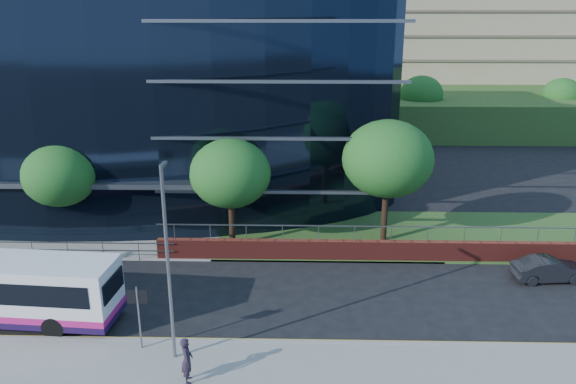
{
  "coord_description": "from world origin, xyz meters",
  "views": [
    {
      "loc": [
        11.02,
        -21.39,
        13.51
      ],
      "look_at": [
        10.3,
        8.0,
        3.79
      ],
      "focal_mm": 35.0,
      "sensor_mm": 36.0,
      "label": 1
    }
  ],
  "objects_px": {
    "tree_far_c": "(230,174)",
    "streetlight_east": "(168,259)",
    "tree_dist_e": "(421,94)",
    "parked_car": "(550,269)",
    "tree_far_d": "(388,159)",
    "pedestrian": "(187,360)",
    "tree_far_b": "(60,175)",
    "street_sign": "(138,304)",
    "tree_dist_f": "(562,95)"
  },
  "relations": [
    {
      "from": "tree_far_b",
      "to": "pedestrian",
      "type": "height_order",
      "value": "tree_far_b"
    },
    {
      "from": "tree_dist_f",
      "to": "streetlight_east",
      "type": "bearing_deg",
      "value": -127.58
    },
    {
      "from": "tree_far_b",
      "to": "tree_far_c",
      "type": "relative_size",
      "value": 0.93
    },
    {
      "from": "tree_dist_e",
      "to": "tree_far_d",
      "type": "bearing_deg",
      "value": -104.93
    },
    {
      "from": "pedestrian",
      "to": "streetlight_east",
      "type": "bearing_deg",
      "value": 16.19
    },
    {
      "from": "tree_far_d",
      "to": "streetlight_east",
      "type": "relative_size",
      "value": 0.93
    },
    {
      "from": "street_sign",
      "to": "parked_car",
      "type": "distance_m",
      "value": 20.59
    },
    {
      "from": "tree_dist_e",
      "to": "street_sign",
      "type": "bearing_deg",
      "value": -115.12
    },
    {
      "from": "tree_far_d",
      "to": "street_sign",
      "type": "bearing_deg",
      "value": -134.78
    },
    {
      "from": "tree_far_c",
      "to": "tree_far_d",
      "type": "height_order",
      "value": "tree_far_d"
    },
    {
      "from": "tree_far_b",
      "to": "parked_car",
      "type": "height_order",
      "value": "tree_far_b"
    },
    {
      "from": "street_sign",
      "to": "parked_car",
      "type": "relative_size",
      "value": 0.74
    },
    {
      "from": "tree_dist_f",
      "to": "parked_car",
      "type": "bearing_deg",
      "value": -113.62
    },
    {
      "from": "tree_dist_e",
      "to": "tree_dist_f",
      "type": "distance_m",
      "value": 16.13
    },
    {
      "from": "tree_far_b",
      "to": "pedestrian",
      "type": "relative_size",
      "value": 3.31
    },
    {
      "from": "parked_car",
      "to": "pedestrian",
      "type": "distance_m",
      "value": 19.23
    },
    {
      "from": "street_sign",
      "to": "streetlight_east",
      "type": "height_order",
      "value": "streetlight_east"
    },
    {
      "from": "street_sign",
      "to": "tree_far_c",
      "type": "bearing_deg",
      "value": 76.71
    },
    {
      "from": "parked_car",
      "to": "streetlight_east",
      "type": "bearing_deg",
      "value": 107.13
    },
    {
      "from": "tree_dist_e",
      "to": "tree_far_c",
      "type": "bearing_deg",
      "value": -118.74
    },
    {
      "from": "tree_far_c",
      "to": "parked_car",
      "type": "height_order",
      "value": "tree_far_c"
    },
    {
      "from": "streetlight_east",
      "to": "tree_far_d",
      "type": "bearing_deg",
      "value": 50.6
    },
    {
      "from": "pedestrian",
      "to": "parked_car",
      "type": "bearing_deg",
      "value": -74.68
    },
    {
      "from": "tree_far_c",
      "to": "streetlight_east",
      "type": "relative_size",
      "value": 0.81
    },
    {
      "from": "tree_far_c",
      "to": "streetlight_east",
      "type": "bearing_deg",
      "value": -95.11
    },
    {
      "from": "streetlight_east",
      "to": "pedestrian",
      "type": "height_order",
      "value": "streetlight_east"
    },
    {
      "from": "street_sign",
      "to": "tree_dist_f",
      "type": "relative_size",
      "value": 0.46
    },
    {
      "from": "tree_far_d",
      "to": "pedestrian",
      "type": "bearing_deg",
      "value": -123.74
    },
    {
      "from": "streetlight_east",
      "to": "parked_car",
      "type": "relative_size",
      "value": 2.11
    },
    {
      "from": "tree_dist_e",
      "to": "tree_dist_f",
      "type": "relative_size",
      "value": 1.08
    },
    {
      "from": "tree_far_c",
      "to": "tree_dist_f",
      "type": "bearing_deg",
      "value": 45.0
    },
    {
      "from": "tree_far_c",
      "to": "parked_car",
      "type": "relative_size",
      "value": 1.72
    },
    {
      "from": "streetlight_east",
      "to": "street_sign",
      "type": "bearing_deg",
      "value": 158.64
    },
    {
      "from": "street_sign",
      "to": "tree_far_d",
      "type": "xyz_separation_m",
      "value": [
        11.5,
        11.59,
        3.04
      ]
    },
    {
      "from": "tree_far_c",
      "to": "parked_car",
      "type": "xyz_separation_m",
      "value": [
        16.89,
        -3.84,
        -3.91
      ]
    },
    {
      "from": "tree_dist_e",
      "to": "parked_car",
      "type": "xyz_separation_m",
      "value": [
        -0.11,
        -34.84,
        -3.91
      ]
    },
    {
      "from": "tree_far_c",
      "to": "parked_car",
      "type": "distance_m",
      "value": 17.76
    },
    {
      "from": "tree_far_d",
      "to": "tree_far_b",
      "type": "bearing_deg",
      "value": -178.49
    },
    {
      "from": "tree_far_b",
      "to": "tree_dist_e",
      "type": "height_order",
      "value": "tree_dist_e"
    },
    {
      "from": "tree_far_c",
      "to": "tree_dist_f",
      "type": "xyz_separation_m",
      "value": [
        33.0,
        33.0,
        -0.33
      ]
    },
    {
      "from": "tree_dist_f",
      "to": "streetlight_east",
      "type": "height_order",
      "value": "streetlight_east"
    },
    {
      "from": "street_sign",
      "to": "tree_dist_f",
      "type": "xyz_separation_m",
      "value": [
        35.5,
        43.59,
        2.06
      ]
    },
    {
      "from": "street_sign",
      "to": "tree_dist_e",
      "type": "bearing_deg",
      "value": 64.88
    },
    {
      "from": "parked_car",
      "to": "tree_far_c",
      "type": "bearing_deg",
      "value": 72.04
    },
    {
      "from": "tree_dist_e",
      "to": "pedestrian",
      "type": "xyz_separation_m",
      "value": [
        -17.16,
        -43.72,
        -3.47
      ]
    },
    {
      "from": "tree_far_b",
      "to": "tree_far_d",
      "type": "height_order",
      "value": "tree_far_d"
    },
    {
      "from": "tree_far_c",
      "to": "tree_dist_f",
      "type": "height_order",
      "value": "tree_far_c"
    },
    {
      "from": "tree_dist_e",
      "to": "streetlight_east",
      "type": "bearing_deg",
      "value": -113.11
    },
    {
      "from": "street_sign",
      "to": "tree_far_c",
      "type": "height_order",
      "value": "tree_far_c"
    },
    {
      "from": "tree_dist_f",
      "to": "pedestrian",
      "type": "distance_m",
      "value": 56.57
    }
  ]
}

